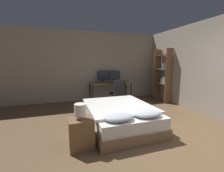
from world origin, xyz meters
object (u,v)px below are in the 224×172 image
object	(u,v)px
bedside_lamp	(80,110)
monitor_left	(103,76)
desk	(111,84)
nightstand	(81,134)
keyboard	(112,83)
bed	(120,116)
computer_mouse	(119,82)
monitor_right	(115,76)
office_chair	(118,96)
bookshelf	(164,73)

from	to	relation	value
bedside_lamp	monitor_left	size ratio (longest dim) A/B	0.59
desk	monitor_left	size ratio (longest dim) A/B	3.63
nightstand	keyboard	size ratio (longest dim) A/B	1.38
bed	computer_mouse	world-z (taller)	computer_mouse
desk	computer_mouse	distance (m)	0.37
desk	monitor_right	bearing A→B (deg)	40.58
nightstand	desk	world-z (taller)	desk
bed	monitor_left	size ratio (longest dim) A/B	4.32
bedside_lamp	monitor_right	world-z (taller)	monitor_right
keyboard	nightstand	bearing A→B (deg)	-118.44
nightstand	bedside_lamp	distance (m)	0.44
office_chair	bookshelf	distance (m)	2.02
keyboard	monitor_right	bearing A→B (deg)	59.52
bedside_lamp	keyboard	world-z (taller)	bedside_lamp
bedside_lamp	desk	xyz separation A→B (m)	(1.54, 3.04, -0.06)
bed	bedside_lamp	bearing A→B (deg)	-146.98
desk	monitor_left	xyz separation A→B (m)	(-0.24, 0.21, 0.33)
bed	bookshelf	bearing A→B (deg)	33.82
bedside_lamp	keyboard	size ratio (longest dim) A/B	0.69
bed	monitor_left	xyz separation A→B (m)	(0.31, 2.61, 0.72)
nightstand	computer_mouse	world-z (taller)	computer_mouse
nightstand	office_chair	size ratio (longest dim) A/B	0.59
bedside_lamp	nightstand	bearing A→B (deg)	0.00
monitor_right	keyboard	world-z (taller)	monitor_right
monitor_left	office_chair	size ratio (longest dim) A/B	0.49
monitor_left	monitor_right	distance (m)	0.49
desk	keyboard	xyz separation A→B (m)	(0.00, -0.21, 0.09)
office_chair	bedside_lamp	bearing A→B (deg)	-124.13
bed	office_chair	bearing A→B (deg)	71.02
bookshelf	bed	bearing A→B (deg)	-146.18
monitor_right	desk	bearing A→B (deg)	-139.42
nightstand	monitor_right	world-z (taller)	monitor_right
bookshelf	monitor_right	bearing A→B (deg)	149.76
desk	keyboard	world-z (taller)	keyboard
bed	keyboard	world-z (taller)	keyboard
bed	monitor_right	distance (m)	2.82
nightstand	keyboard	distance (m)	3.26
bed	bedside_lamp	xyz separation A→B (m)	(-0.98, -0.64, 0.45)
keyboard	computer_mouse	bearing A→B (deg)	0.00
desk	bookshelf	size ratio (longest dim) A/B	0.81
desk	keyboard	distance (m)	0.22
office_chair	nightstand	bearing A→B (deg)	-124.13
nightstand	keyboard	xyz separation A→B (m)	(1.54, 2.84, 0.47)
desk	bookshelf	bearing A→B (deg)	-21.74
keyboard	office_chair	distance (m)	0.67
desk	monitor_left	world-z (taller)	monitor_left
monitor_left	nightstand	bearing A→B (deg)	-111.69
nightstand	monitor_left	world-z (taller)	monitor_left
bed	keyboard	distance (m)	2.32
bed	keyboard	size ratio (longest dim) A/B	4.98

